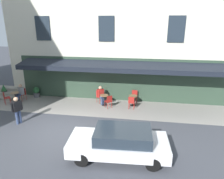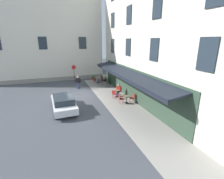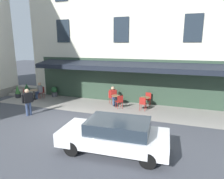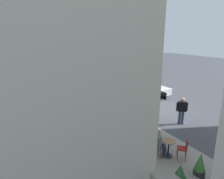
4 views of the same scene
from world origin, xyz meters
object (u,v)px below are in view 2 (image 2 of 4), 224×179
Objects in this scene: walking_pedestrian_in_black at (78,82)px; no_parking_sign at (74,70)px; cafe_table_near_entrance at (127,98)px; cafe_chair_red_corner_right at (114,94)px; cafe_table_mid_terrace at (97,80)px; potted_plant_under_sign at (101,77)px; parked_car_white at (64,103)px; cafe_chair_red_kerbside at (102,79)px; seated_patron_in_grey at (100,78)px; seated_companion_in_red at (119,90)px; cafe_chair_red_near_door at (133,97)px; potted_plant_entrance_left at (95,77)px; potted_plant_mid_terrace at (108,81)px; cafe_chair_red_by_window at (120,98)px; cafe_chair_red_corner_left at (94,79)px; cafe_chair_red_under_awning at (119,90)px; cafe_table_streetside at (117,92)px.

no_parking_sign reaches higher than walking_pedestrian_in_black.
cafe_chair_red_corner_right is at bearing 23.44° from cafe_table_near_entrance.
cafe_chair_red_corner_right is (-6.97, 0.01, 0.06)m from cafe_table_mid_terrace.
cafe_table_mid_terrace is 0.78× the size of potted_plant_under_sign.
parked_car_white is at bearing 147.97° from potted_plant_under_sign.
cafe_chair_red_corner_right is 9.28m from no_parking_sign.
cafe_chair_red_kerbside is 0.71× the size of seated_patron_in_grey.
parked_car_white reaches higher than seated_companion_in_red.
cafe_chair_red_near_door is 8.74m from cafe_table_mid_terrace.
cafe_table_near_entrance is 2.32m from seated_companion_in_red.
seated_patron_in_grey is 1.85m from potted_plant_entrance_left.
cafe_chair_red_by_window is at bearing 170.84° from potted_plant_mid_terrace.
cafe_chair_red_by_window reaches higher than potted_plant_mid_terrace.
seated_companion_in_red is 0.79× the size of walking_pedestrian_in_black.
potted_plant_entrance_left is at bearing 3.89° from cafe_table_near_entrance.
parked_car_white is at bearing 87.23° from cafe_chair_red_near_door.
cafe_table_mid_terrace is at bearing 60.01° from cafe_chair_red_kerbside.
cafe_chair_red_near_door and cafe_chair_red_kerbside have the same top height.
walking_pedestrian_in_black is (6.36, 3.08, 0.41)m from cafe_chair_red_by_window.
seated_patron_in_grey is (8.36, 0.32, 0.20)m from cafe_table_near_entrance.
potted_plant_mid_terrace is at bearing -4.41° from cafe_table_near_entrance.
cafe_table_near_entrance is 0.78× the size of potted_plant_under_sign.
cafe_chair_red_by_window is at bearing -176.80° from cafe_chair_red_corner_left.
walking_pedestrian_in_black is at bearing 25.85° from cafe_chair_red_by_window.
potted_plant_entrance_left reaches higher than cafe_chair_red_near_door.
parked_car_white reaches higher than cafe_table_near_entrance.
cafe_chair_red_corner_right is 0.88× the size of potted_plant_entrance_left.
potted_plant_entrance_left is 0.24× the size of parked_car_white.
cafe_table_mid_terrace is (8.65, 1.31, -0.06)m from cafe_chair_red_near_door.
cafe_chair_red_under_awning is (2.40, -0.86, 0.00)m from cafe_chair_red_by_window.
cafe_table_near_entrance is 0.82× the size of cafe_chair_red_kerbside.
cafe_chair_red_corner_left is (8.96, 0.50, 0.00)m from cafe_chair_red_by_window.
cafe_chair_red_corner_right is 0.21× the size of parked_car_white.
cafe_table_streetside is at bearing -175.93° from cafe_table_mid_terrace.
cafe_chair_red_under_awning is 0.21× the size of parked_car_white.
cafe_chair_red_corner_left is 1.21× the size of cafe_table_streetside.
cafe_table_mid_terrace is at bearing 147.19° from potted_plant_under_sign.
seated_companion_in_red is at bearing -137.31° from walking_pedestrian_in_black.
potted_plant_entrance_left is at bearing 11.61° from seated_patron_in_grey.
seated_companion_in_red reaches higher than cafe_table_mid_terrace.
potted_plant_under_sign is at bearing -32.81° from cafe_table_mid_terrace.
parked_car_white is at bearing 138.77° from potted_plant_mid_terrace.
potted_plant_under_sign is at bearing -4.16° from cafe_table_streetside.
no_parking_sign is 5.25m from potted_plant_mid_terrace.
seated_patron_in_grey is 6.07m from seated_companion_in_red.
cafe_chair_red_near_door is 1.00× the size of cafe_chair_red_under_awning.
seated_companion_in_red reaches higher than cafe_chair_red_under_awning.
seated_patron_in_grey is at bearing -119.79° from no_parking_sign.
cafe_chair_red_under_awning is at bearing -173.16° from potted_plant_entrance_left.
cafe_chair_red_near_door is 0.55× the size of walking_pedestrian_in_black.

